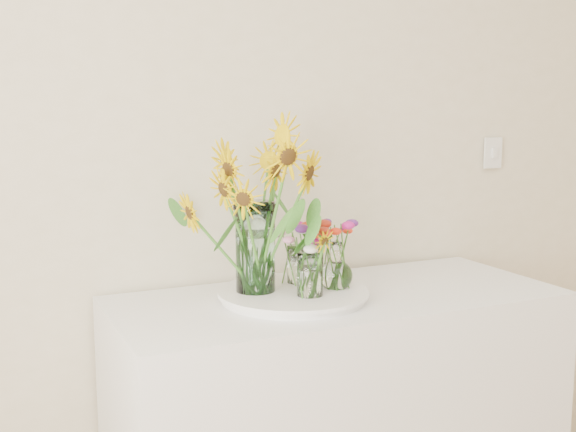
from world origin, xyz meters
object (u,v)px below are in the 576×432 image
Objects in this scene: small_vase_c at (298,265)px; mason_jar at (255,248)px; counter at (337,431)px; small_vase_a at (310,275)px; tray at (293,296)px; small_vase_b at (336,266)px.

mason_jar is at bearing -166.03° from small_vase_c.
small_vase_c is at bearing 138.93° from counter.
tray is at bearing 103.66° from small_vase_a.
counter is at bearing 27.99° from small_vase_a.
counter is at bearing 47.11° from small_vase_b.
tray is 2.92× the size of small_vase_b.
small_vase_a reaches higher than small_vase_c.
mason_jar reaches higher than tray.
tray is 3.27× the size of small_vase_a.
small_vase_b is at bearing -55.95° from small_vase_c.
small_vase_a is (0.12, -0.12, -0.07)m from mason_jar.
mason_jar reaches higher than small_vase_b.
mason_jar reaches higher than small_vase_a.
counter is 3.22× the size of tray.
counter is 0.55m from small_vase_b.
mason_jar is 0.18m from small_vase_c.
counter is at bearing -9.90° from mason_jar.
mason_jar is at bearing 136.66° from small_vase_a.
mason_jar is 0.26m from small_vase_b.
small_vase_a is at bearing -76.34° from tray.
small_vase_a is at bearing -157.32° from small_vase_b.
tray is at bearing 178.64° from counter.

